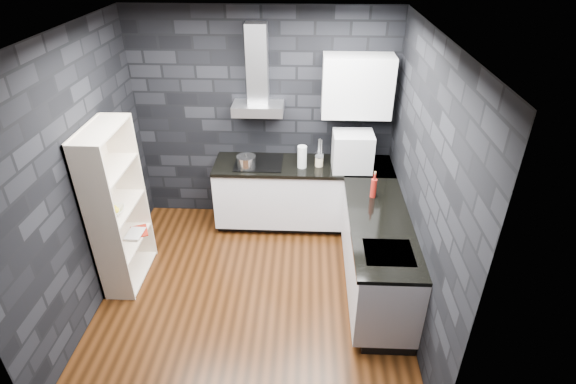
# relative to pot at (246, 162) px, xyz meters

# --- Properties ---
(ground) EXTENTS (3.20, 3.20, 0.00)m
(ground) POSITION_rel_pot_xyz_m (0.19, -1.16, -0.98)
(ground) COLOR #3F200C
(ceiling) EXTENTS (3.20, 3.20, 0.00)m
(ceiling) POSITION_rel_pot_xyz_m (0.19, -1.16, 1.72)
(ceiling) COLOR white
(wall_back) EXTENTS (3.20, 0.05, 2.70)m
(wall_back) POSITION_rel_pot_xyz_m (0.19, 0.46, 0.37)
(wall_back) COLOR black
(wall_back) RESTS_ON ground
(wall_front) EXTENTS (3.20, 0.05, 2.70)m
(wall_front) POSITION_rel_pot_xyz_m (0.19, -2.79, 0.37)
(wall_front) COLOR black
(wall_front) RESTS_ON ground
(wall_left) EXTENTS (0.05, 3.20, 2.70)m
(wall_left) POSITION_rel_pot_xyz_m (-1.44, -1.16, 0.37)
(wall_left) COLOR black
(wall_left) RESTS_ON ground
(wall_right) EXTENTS (0.05, 3.20, 2.70)m
(wall_right) POSITION_rel_pot_xyz_m (1.81, -1.16, 0.37)
(wall_right) COLOR black
(wall_right) RESTS_ON ground
(toekick_back) EXTENTS (2.18, 0.50, 0.10)m
(toekick_back) POSITION_rel_pot_xyz_m (0.69, 0.18, -0.93)
(toekick_back) COLOR black
(toekick_back) RESTS_ON ground
(toekick_right) EXTENTS (0.50, 1.78, 0.10)m
(toekick_right) POSITION_rel_pot_xyz_m (1.53, -1.06, -0.93)
(toekick_right) COLOR black
(toekick_right) RESTS_ON ground
(counter_back_cab) EXTENTS (2.20, 0.60, 0.76)m
(counter_back_cab) POSITION_rel_pot_xyz_m (0.69, 0.14, -0.50)
(counter_back_cab) COLOR white
(counter_back_cab) RESTS_ON ground
(counter_right_cab) EXTENTS (0.60, 1.80, 0.76)m
(counter_right_cab) POSITION_rel_pot_xyz_m (1.49, -1.06, -0.50)
(counter_right_cab) COLOR white
(counter_right_cab) RESTS_ON ground
(counter_back_top) EXTENTS (2.20, 0.62, 0.04)m
(counter_back_top) POSITION_rel_pot_xyz_m (0.69, 0.13, -0.10)
(counter_back_top) COLOR black
(counter_back_top) RESTS_ON counter_back_cab
(counter_right_top) EXTENTS (0.62, 1.80, 0.04)m
(counter_right_top) POSITION_rel_pot_xyz_m (1.48, -1.06, -0.10)
(counter_right_top) COLOR black
(counter_right_top) RESTS_ON counter_right_cab
(counter_corner_top) EXTENTS (0.62, 0.62, 0.04)m
(counter_corner_top) POSITION_rel_pot_xyz_m (1.49, 0.14, -0.10)
(counter_corner_top) COLOR black
(counter_corner_top) RESTS_ON counter_right_cab
(hood_body) EXTENTS (0.60, 0.34, 0.12)m
(hood_body) POSITION_rel_pot_xyz_m (0.14, 0.27, 0.58)
(hood_body) COLOR silver
(hood_body) RESTS_ON wall_back
(hood_chimney) EXTENTS (0.24, 0.20, 0.90)m
(hood_chimney) POSITION_rel_pot_xyz_m (0.14, 0.34, 1.09)
(hood_chimney) COLOR silver
(hood_chimney) RESTS_ON hood_body
(upper_cabinet) EXTENTS (0.80, 0.35, 0.70)m
(upper_cabinet) POSITION_rel_pot_xyz_m (1.29, 0.26, 0.87)
(upper_cabinet) COLOR silver
(upper_cabinet) RESTS_ON wall_back
(cooktop) EXTENTS (0.58, 0.50, 0.01)m
(cooktop) POSITION_rel_pot_xyz_m (0.14, 0.14, -0.07)
(cooktop) COLOR black
(cooktop) RESTS_ON counter_back_top
(sink_rim) EXTENTS (0.44, 0.40, 0.01)m
(sink_rim) POSITION_rel_pot_xyz_m (1.49, -1.56, -0.08)
(sink_rim) COLOR silver
(sink_rim) RESTS_ON counter_right_top
(pot) EXTENTS (0.29, 0.29, 0.13)m
(pot) POSITION_rel_pot_xyz_m (0.00, 0.00, 0.00)
(pot) COLOR silver
(pot) RESTS_ON cooktop
(glass_vase) EXTENTS (0.14, 0.14, 0.27)m
(glass_vase) POSITION_rel_pot_xyz_m (0.67, 0.06, 0.06)
(glass_vase) COLOR white
(glass_vase) RESTS_ON counter_back_top
(storage_jar) EXTENTS (0.13, 0.13, 0.12)m
(storage_jar) POSITION_rel_pot_xyz_m (0.88, 0.10, -0.02)
(storage_jar) COLOR beige
(storage_jar) RESTS_ON counter_back_top
(utensil_crock) EXTENTS (0.13, 0.13, 0.14)m
(utensil_crock) POSITION_rel_pot_xyz_m (0.88, 0.18, -0.01)
(utensil_crock) COLOR silver
(utensil_crock) RESTS_ON counter_back_top
(appliance_garage) EXTENTS (0.48, 0.38, 0.47)m
(appliance_garage) POSITION_rel_pot_xyz_m (1.27, 0.04, 0.15)
(appliance_garage) COLOR silver
(appliance_garage) RESTS_ON counter_back_top
(red_bottle) EXTENTS (0.08, 0.08, 0.22)m
(red_bottle) POSITION_rel_pot_xyz_m (1.45, -0.60, 0.03)
(red_bottle) COLOR maroon
(red_bottle) RESTS_ON counter_right_top
(bookshelf) EXTENTS (0.50, 0.85, 1.80)m
(bookshelf) POSITION_rel_pot_xyz_m (-1.23, -0.96, -0.08)
(bookshelf) COLOR beige
(bookshelf) RESTS_ON ground
(fruit_bowl) EXTENTS (0.27, 0.27, 0.06)m
(fruit_bowl) POSITION_rel_pot_xyz_m (-1.23, -1.06, -0.04)
(fruit_bowl) COLOR white
(fruit_bowl) RESTS_ON bookshelf
(book_red) EXTENTS (0.17, 0.10, 0.24)m
(book_red) POSITION_rel_pot_xyz_m (-1.23, -0.80, -0.41)
(book_red) COLOR maroon
(book_red) RESTS_ON bookshelf
(book_second) EXTENTS (0.17, 0.03, 0.24)m
(book_second) POSITION_rel_pot_xyz_m (-1.25, -0.83, -0.38)
(book_second) COLOR #B2B2B2
(book_second) RESTS_ON bookshelf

